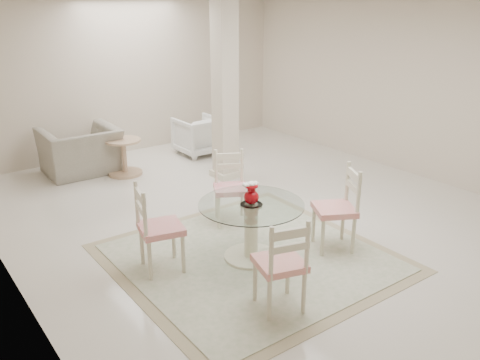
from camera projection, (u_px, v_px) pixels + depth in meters
ground at (251, 210)px, 6.76m from camera, size 7.00×7.00×0.00m
room_shell at (252, 69)px, 6.13m from camera, size 6.02×7.02×2.71m
column at (225, 91)px, 7.56m from camera, size 0.30×0.30×2.70m
area_rug at (251, 258)px, 5.52m from camera, size 2.77×2.77×0.02m
dining_table at (251, 231)px, 5.41m from camera, size 1.11×1.11×0.64m
red_vase at (251, 194)px, 5.27m from camera, size 0.19×0.16×0.24m
dining_chair_east at (341, 202)px, 5.56m from camera, size 0.57×0.57×1.06m
dining_chair_north at (230, 182)px, 6.27m from camera, size 0.54×0.54×1.00m
dining_chair_west at (154, 222)px, 5.09m from camera, size 0.50×0.50×1.05m
dining_chair_south at (283, 259)px, 4.42m from camera, size 0.50×0.50×1.02m
recliner_taupe at (81, 151)px, 8.05m from camera, size 1.14×1.00×0.73m
armchair_white at (198, 135)px, 9.06m from camera, size 0.73×0.75×0.67m
side_table at (124, 158)px, 8.02m from camera, size 0.55×0.55×0.58m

